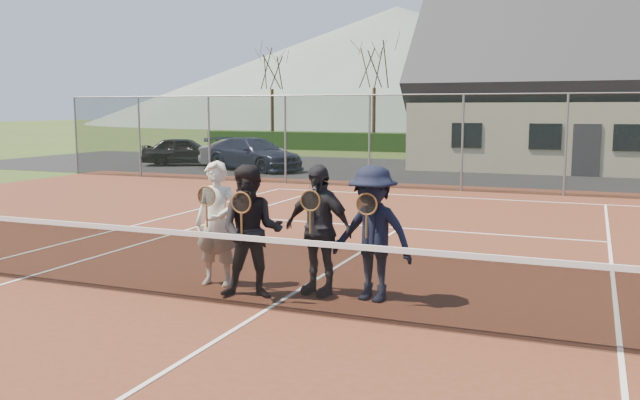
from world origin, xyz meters
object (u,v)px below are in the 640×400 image
(clubhouse, at_px, (604,75))
(player_c, at_px, (318,229))
(player_b, at_px, (251,232))
(car_c, at_px, (254,154))
(car_a, at_px, (185,151))
(player_d, at_px, (373,234))
(tennis_net, at_px, (266,270))
(player_a, at_px, (217,223))
(car_b, at_px, (245,153))

(clubhouse, xyz_separation_m, player_c, (-3.70, -23.02, -3.07))
(player_b, relative_size, player_c, 1.00)
(car_c, height_order, clubhouse, clubhouse)
(car_a, bearing_deg, player_d, -165.21)
(player_c, bearing_deg, player_b, -145.71)
(car_c, height_order, tennis_net, car_c)
(car_a, distance_m, player_a, 21.67)
(tennis_net, xyz_separation_m, player_d, (1.10, 0.94, 0.38))
(player_a, distance_m, player_d, 2.32)
(car_a, relative_size, player_b, 2.11)
(player_d, bearing_deg, tennis_net, -139.49)
(car_b, xyz_separation_m, player_b, (9.91, -18.24, 0.28))
(player_a, xyz_separation_m, player_d, (2.32, 0.08, -0.00))
(car_b, distance_m, tennis_net, 21.38)
(car_a, bearing_deg, car_b, -115.07)
(car_a, relative_size, tennis_net, 0.33)
(car_a, distance_m, car_c, 4.27)
(car_b, bearing_deg, player_d, -169.44)
(car_a, height_order, car_c, car_c)
(player_d, bearing_deg, car_b, 122.82)
(car_c, xyz_separation_m, tennis_net, (9.35, -17.60, -0.14))
(player_a, distance_m, player_c, 1.53)
(tennis_net, height_order, player_b, player_b)
(player_b, bearing_deg, car_a, 125.47)
(car_a, distance_m, player_d, 23.00)
(car_a, xyz_separation_m, player_d, (14.57, -17.79, 0.27))
(player_b, bearing_deg, player_a, 152.45)
(car_a, bearing_deg, player_a, -170.08)
(car_b, xyz_separation_m, clubhouse, (14.36, 5.30, 3.35))
(clubhouse, bearing_deg, car_c, -154.38)
(car_b, relative_size, tennis_net, 0.33)
(car_c, bearing_deg, player_b, -131.16)
(car_a, distance_m, clubhouse, 18.55)
(car_a, height_order, player_c, player_c)
(player_a, height_order, player_b, same)
(clubhouse, relative_size, player_d, 8.67)
(clubhouse, xyz_separation_m, player_d, (-2.90, -23.06, -3.07))
(player_a, bearing_deg, clubhouse, 77.29)
(car_b, height_order, car_c, car_c)
(player_b, bearing_deg, car_b, 118.51)
(car_c, bearing_deg, car_b, 63.65)
(player_a, bearing_deg, player_c, 4.29)
(car_a, distance_m, player_b, 22.43)
(car_a, relative_size, player_a, 2.11)
(clubhouse, distance_m, player_c, 23.52)
(car_b, bearing_deg, player_b, -173.75)
(tennis_net, relative_size, player_d, 6.49)
(player_b, distance_m, player_c, 0.91)
(car_c, bearing_deg, player_c, -128.45)
(player_a, bearing_deg, car_b, 117.13)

